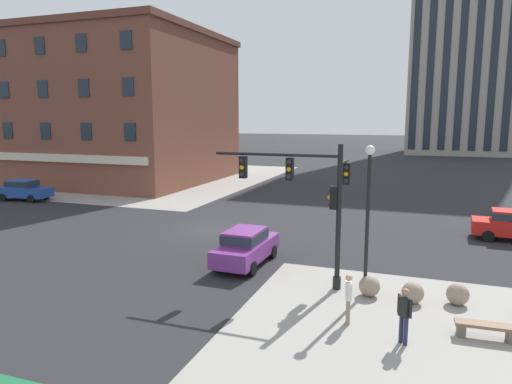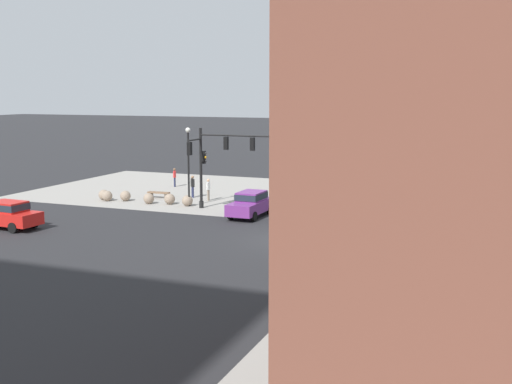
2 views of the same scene
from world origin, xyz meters
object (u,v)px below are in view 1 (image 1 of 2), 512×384
bollard_sphere_curb_a (369,286)px  bollard_sphere_curb_c (458,294)px  traffic_signal_main (315,194)px  car_main_northbound_near (24,189)px  bollard_sphere_curb_b (413,293)px  bench_near_signal (486,329)px  pedestrian_walking_east (348,296)px  street_lamp_corner_near (368,204)px  pedestrian_at_curb (404,312)px  car_main_southbound_near (246,245)px

bollard_sphere_curb_a → bollard_sphere_curb_c: (3.11, 0.24, 0.00)m
traffic_signal_main → car_main_northbound_near: size_ratio=1.27×
traffic_signal_main → bollard_sphere_curb_b: (3.87, -0.71, -3.32)m
traffic_signal_main → bench_near_signal: bearing=-25.2°
traffic_signal_main → pedestrian_walking_east: (1.90, -3.23, -2.75)m
bollard_sphere_curb_a → bollard_sphere_curb_b: 1.57m
bollard_sphere_curb_c → pedestrian_walking_east: 4.61m
street_lamp_corner_near → pedestrian_at_curb: bearing=-66.7°
bollard_sphere_curb_c → car_main_northbound_near: size_ratio=0.18×
bollard_sphere_curb_a → bench_near_signal: (3.75, -2.31, -0.07)m
pedestrian_at_curb → pedestrian_walking_east: (-1.78, 0.83, -0.04)m
bench_near_signal → pedestrian_at_curb: size_ratio=1.04×
pedestrian_at_curb → bollard_sphere_curb_c: bearing=65.2°
car_main_southbound_near → bench_near_signal: bearing=-24.1°
bollard_sphere_curb_b → pedestrian_walking_east: pedestrian_walking_east is taller
bollard_sphere_curb_c → street_lamp_corner_near: 4.57m
traffic_signal_main → pedestrian_at_curb: size_ratio=3.28×
bollard_sphere_curb_b → bench_near_signal: size_ratio=0.44×
pedestrian_at_curb → car_main_northbound_near: 33.89m
bollard_sphere_curb_c → bollard_sphere_curb_a: bearing=-175.6°
bollard_sphere_curb_b → car_main_southbound_near: 7.68m
bollard_sphere_curb_c → street_lamp_corner_near: street_lamp_corner_near is taller
bench_near_signal → street_lamp_corner_near: street_lamp_corner_near is taller
pedestrian_at_curb → car_main_northbound_near: pedestrian_at_curb is taller
bollard_sphere_curb_a → car_main_southbound_near: (-5.80, 1.97, 0.52)m
car_main_northbound_near → car_main_southbound_near: (23.21, -9.55, 0.00)m
bollard_sphere_curb_a → street_lamp_corner_near: size_ratio=0.14×
bollard_sphere_curb_a → pedestrian_at_curb: size_ratio=0.46×
traffic_signal_main → bollard_sphere_curb_c: (5.42, -0.31, -3.32)m
bollard_sphere_curb_b → car_main_southbound_near: size_ratio=0.18×
traffic_signal_main → bollard_sphere_curb_b: traffic_signal_main is taller
bench_near_signal → pedestrian_walking_east: (-4.16, -0.37, 0.65)m
pedestrian_walking_east → street_lamp_corner_near: size_ratio=0.30×
street_lamp_corner_near → car_main_southbound_near: street_lamp_corner_near is taller
bollard_sphere_curb_c → pedestrian_at_curb: 4.18m
car_main_southbound_near → bollard_sphere_curb_c: bearing=-11.0°
bench_near_signal → pedestrian_walking_east: size_ratio=1.07×
bollard_sphere_curb_b → street_lamp_corner_near: bearing=172.2°
bench_near_signal → car_main_northbound_near: (-32.75, 13.83, 0.59)m
bollard_sphere_curb_a → street_lamp_corner_near: bearing=157.3°
bollard_sphere_curb_c → car_main_southbound_near: bearing=169.0°
bollard_sphere_curb_a → pedestrian_walking_east: size_ratio=0.47×
bollard_sphere_curb_a → car_main_northbound_near: size_ratio=0.18×
traffic_signal_main → pedestrian_walking_east: traffic_signal_main is taller
bollard_sphere_curb_a → car_main_southbound_near: size_ratio=0.18×
bench_near_signal → car_main_southbound_near: (-9.55, 4.28, 0.59)m
bollard_sphere_curb_a → bollard_sphere_curb_b: size_ratio=1.00×
pedestrian_at_curb → pedestrian_walking_east: size_ratio=1.03×
pedestrian_walking_east → car_main_northbound_near: (-28.60, 14.20, -0.06)m
traffic_signal_main → bench_near_signal: traffic_signal_main is taller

